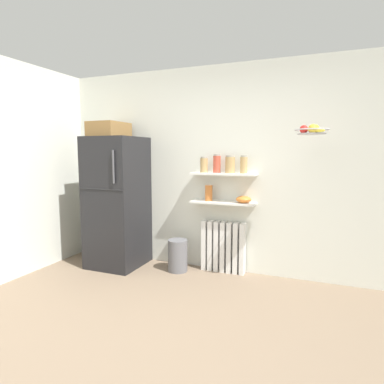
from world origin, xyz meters
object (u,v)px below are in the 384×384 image
storage_jar_3 (244,164)px  trash_bin (178,255)px  storage_jar_0 (204,165)px  hanging_fruit_basket (312,130)px  storage_jar_2 (230,164)px  vase (209,193)px  radiator (223,247)px  shelf_bowl (244,199)px  storage_jar_1 (217,164)px  refrigerator (117,199)px

storage_jar_3 → trash_bin: 1.43m
storage_jar_0 → hanging_fruit_basket: size_ratio=0.58×
storage_jar_2 → hanging_fruit_basket: hanging_fruit_basket is taller
vase → radiator: bearing=9.0°
storage_jar_3 → shelf_bowl: storage_jar_3 is taller
storage_jar_2 → trash_bin: size_ratio=0.53×
storage_jar_1 → storage_jar_2: 0.17m
refrigerator → storage_jar_3: bearing=8.2°
refrigerator → storage_jar_1: (1.32, 0.24, 0.48)m
storage_jar_1 → hanging_fruit_basket: hanging_fruit_basket is taller
radiator → storage_jar_3: storage_jar_3 is taller
shelf_bowl → trash_bin: (-0.80, -0.17, -0.75)m
storage_jar_0 → radiator: bearing=6.7°
shelf_bowl → hanging_fruit_basket: (0.76, -0.31, 0.79)m
storage_jar_0 → storage_jar_2: 0.34m
radiator → storage_jar_0: bearing=-173.3°
vase → hanging_fruit_basket: hanging_fruit_basket is taller
vase → trash_bin: 0.90m
storage_jar_3 → vase: storage_jar_3 is taller
storage_jar_1 → vase: (-0.10, 0.00, -0.37)m
refrigerator → radiator: 1.54m
storage_jar_1 → shelf_bowl: size_ratio=1.22×
radiator → trash_bin: size_ratio=1.58×
radiator → trash_bin: radiator is taller
vase → storage_jar_3: bearing=0.0°
vase → shelf_bowl: size_ratio=1.06×
radiator → hanging_fruit_basket: (1.02, -0.34, 1.42)m
vase → hanging_fruit_basket: bearing=-14.6°
refrigerator → trash_bin: bearing=4.4°
refrigerator → storage_jar_3: size_ratio=8.86×
storage_jar_0 → storage_jar_1: storage_jar_1 is taller
shelf_bowl → trash_bin: 1.11m
storage_jar_2 → storage_jar_3: same height
radiator → storage_jar_1: storage_jar_1 is taller
storage_jar_1 → hanging_fruit_basket: 1.20m
storage_jar_2 → vase: size_ratio=1.08×
storage_jar_1 → storage_jar_0: bearing=-180.0°
storage_jar_0 → vase: (0.07, 0.00, -0.36)m
refrigerator → storage_jar_0: refrigerator is taller
radiator → storage_jar_2: storage_jar_2 is taller
radiator → vase: 0.71m
refrigerator → hanging_fruit_basket: (2.42, -0.08, 0.84)m
radiator → storage_jar_0: 1.07m
refrigerator → vase: bearing=11.1°
refrigerator → storage_jar_1: refrigerator is taller
refrigerator → radiator: refrigerator is taller
storage_jar_1 → storage_jar_2: storage_jar_1 is taller
storage_jar_1 → storage_jar_2: size_ratio=1.06×
storage_jar_1 → trash_bin: 1.28m
hanging_fruit_basket → trash_bin: bearing=174.8°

